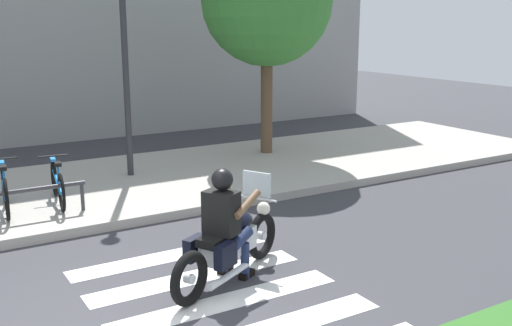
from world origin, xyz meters
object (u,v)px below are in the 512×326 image
at_px(motorcycle, 229,244).
at_px(street_lamp, 124,36).
at_px(bicycle_4, 58,183).
at_px(rider, 225,217).
at_px(tree_near_rack, 267,0).
at_px(bicycle_3, 5,189).

distance_m(motorcycle, street_lamp, 5.62).
bearing_deg(bicycle_4, motorcycle, -73.24).
bearing_deg(motorcycle, bicycle_4, 106.76).
height_order(rider, tree_near_rack, tree_near_rack).
height_order(bicycle_3, tree_near_rack, tree_near_rack).
relative_size(rider, tree_near_rack, 0.29).
distance_m(rider, tree_near_rack, 7.32).
relative_size(bicycle_3, street_lamp, 0.35).
height_order(motorcycle, street_lamp, street_lamp).
bearing_deg(tree_near_rack, bicycle_3, -164.51).
xyz_separation_m(rider, bicycle_4, (-1.08, 3.85, -0.33)).
bearing_deg(motorcycle, bicycle_3, 117.26).
bearing_deg(bicycle_4, rider, -74.34).
height_order(bicycle_4, street_lamp, street_lamp).
relative_size(bicycle_4, street_lamp, 0.34).
relative_size(rider, bicycle_4, 0.90).
bearing_deg(rider, bicycle_3, 116.22).
xyz_separation_m(bicycle_3, tree_near_rack, (5.91, 1.64, 3.03)).
xyz_separation_m(rider, street_lamp, (0.60, 5.09, 2.02)).
relative_size(rider, bicycle_3, 0.86).
bearing_deg(rider, tree_near_rack, 53.84).
bearing_deg(motorcycle, street_lamp, 83.97).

